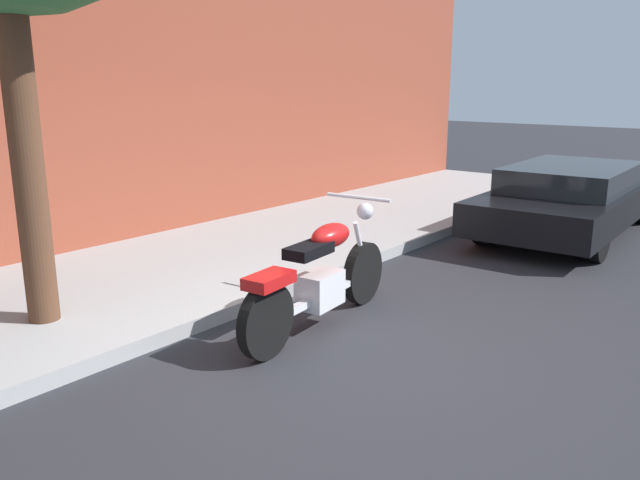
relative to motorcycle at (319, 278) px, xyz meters
The scene contains 4 objects.
ground_plane 0.81m from the motorcycle, 135.09° to the right, with size 60.00×60.00×0.00m, color #28282D.
sidewalk 2.36m from the motorcycle, 101.49° to the left, with size 20.03×3.04×0.14m, color #A4A4A4.
motorcycle is the anchor object (origin of this frame).
parked_car_black 5.31m from the motorcycle, ahead, with size 4.49×1.88×1.03m.
Camera 1 is at (-3.83, -3.02, 2.21)m, focal length 35.74 mm.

